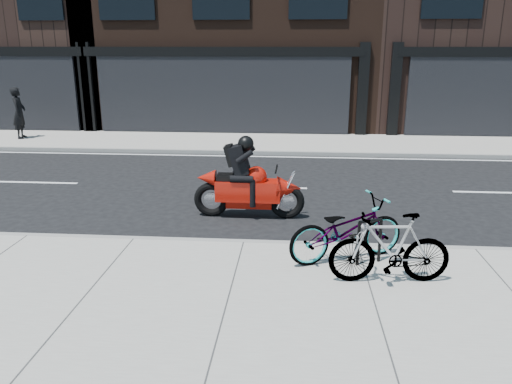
# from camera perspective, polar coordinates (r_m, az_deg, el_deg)

# --- Properties ---
(ground) EXTENTS (120.00, 120.00, 0.00)m
(ground) POSITION_cam_1_polar(r_m,az_deg,el_deg) (10.80, -0.34, -2.39)
(ground) COLOR black
(ground) RESTS_ON ground
(sidewalk_near) EXTENTS (60.00, 6.00, 0.13)m
(sidewalk_near) POSITION_cam_1_polar(r_m,az_deg,el_deg) (6.27, -4.40, -16.67)
(sidewalk_near) COLOR gray
(sidewalk_near) RESTS_ON ground
(sidewalk_far) EXTENTS (60.00, 3.50, 0.13)m
(sidewalk_far) POSITION_cam_1_polar(r_m,az_deg,el_deg) (18.28, 1.74, 5.65)
(sidewalk_far) COLOR gray
(sidewalk_far) RESTS_ON ground
(bike_rack) EXTENTS (0.41, 0.21, 0.74)m
(bike_rack) POSITION_cam_1_polar(r_m,az_deg,el_deg) (8.10, 12.85, -5.11)
(bike_rack) COLOR black
(bike_rack) RESTS_ON sidewalk_near
(bicycle_front) EXTENTS (2.11, 1.44, 1.05)m
(bicycle_front) POSITION_cam_1_polar(r_m,az_deg,el_deg) (8.14, 10.31, -4.20)
(bicycle_front) COLOR gray
(bicycle_front) RESTS_ON sidewalk_near
(bicycle_rear) EXTENTS (1.80, 0.64, 1.06)m
(bicycle_rear) POSITION_cam_1_polar(r_m,az_deg,el_deg) (7.52, 15.03, -6.20)
(bicycle_rear) COLOR gray
(bicycle_rear) RESTS_ON sidewalk_near
(motorcycle) EXTENTS (2.33, 0.52, 1.74)m
(motorcycle) POSITION_cam_1_polar(r_m,az_deg,el_deg) (10.34, -0.30, 0.85)
(motorcycle) COLOR black
(motorcycle) RESTS_ON ground
(pedestrian) EXTENTS (0.59, 0.77, 1.88)m
(pedestrian) POSITION_cam_1_polar(r_m,az_deg,el_deg) (20.68, -25.45, 8.16)
(pedestrian) COLOR black
(pedestrian) RESTS_ON sidewalk_far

